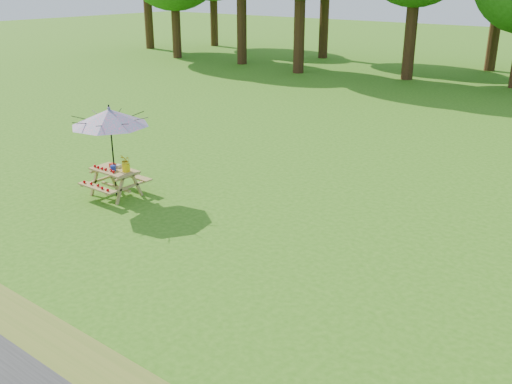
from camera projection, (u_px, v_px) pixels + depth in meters
The scene contains 6 objects.
ground at pixel (74, 229), 12.12m from camera, with size 120.00×120.00×0.00m, color #336F15.
picnic_table at pixel (116, 183), 13.86m from camera, with size 1.20×1.32×0.67m.
patio_umbrella at pixel (110, 117), 13.29m from camera, with size 2.18×2.18×2.25m.
produce_bins at pixel (114, 167), 13.77m from camera, with size 0.35×0.37×0.13m.
tomatoes_row at pixel (104, 169), 13.68m from camera, with size 0.77×0.13×0.07m, color #C6060A, non-canonical shape.
flower_bucket at pixel (126, 163), 13.52m from camera, with size 0.32×0.31×0.41m.
Camera 1 is at (9.88, -6.31, 5.01)m, focal length 40.00 mm.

